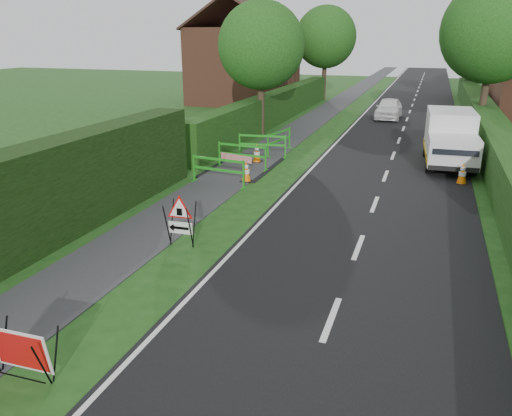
# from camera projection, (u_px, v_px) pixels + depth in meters

# --- Properties ---
(ground) EXTENTS (120.00, 120.00, 0.00)m
(ground) POSITION_uv_depth(u_px,v_px,m) (185.00, 323.00, 9.12)
(ground) COLOR #1A4213
(ground) RESTS_ON ground
(road_surface) EXTENTS (6.00, 90.00, 0.02)m
(road_surface) POSITION_uv_depth(u_px,v_px,m) (414.00, 101.00, 39.57)
(road_surface) COLOR black
(road_surface) RESTS_ON ground
(footpath) EXTENTS (2.00, 90.00, 0.02)m
(footpath) POSITION_uv_depth(u_px,v_px,m) (345.00, 99.00, 41.28)
(footpath) COLOR #2D2D30
(footpath) RESTS_ON ground
(hedge_west_far) EXTENTS (1.00, 24.00, 1.80)m
(hedge_west_far) POSITION_uv_depth(u_px,v_px,m) (276.00, 122.00, 30.30)
(hedge_west_far) COLOR #14380F
(hedge_west_far) RESTS_ON ground
(hedge_east) EXTENTS (1.20, 50.00, 1.50)m
(hedge_east) POSITION_uv_depth(u_px,v_px,m) (491.00, 158.00, 21.38)
(hedge_east) COLOR #14380F
(hedge_east) RESTS_ON ground
(house_west) EXTENTS (7.50, 7.40, 7.88)m
(house_west) POSITION_uv_depth(u_px,v_px,m) (244.00, 64.00, 38.03)
(house_west) COLOR brown
(house_west) RESTS_ON ground
(tree_nw) EXTENTS (4.40, 4.40, 6.70)m
(tree_nw) POSITION_uv_depth(u_px,v_px,m) (261.00, 46.00, 25.13)
(tree_nw) COLOR #2D2116
(tree_nw) RESTS_ON ground
(tree_ne) EXTENTS (5.20, 5.20, 7.79)m
(tree_ne) POSITION_uv_depth(u_px,v_px,m) (494.00, 31.00, 25.07)
(tree_ne) COLOR #2D2116
(tree_ne) RESTS_ON ground
(tree_fw) EXTENTS (4.80, 4.80, 7.24)m
(tree_fw) POSITION_uv_depth(u_px,v_px,m) (326.00, 37.00, 39.30)
(tree_fw) COLOR #2D2116
(tree_fw) RESTS_ON ground
(tree_fe) EXTENTS (4.20, 4.20, 6.33)m
(tree_fe) POSITION_uv_depth(u_px,v_px,m) (472.00, 45.00, 39.66)
(tree_fe) COLOR #2D2116
(tree_fe) RESTS_ON ground
(red_rect_sign) EXTENTS (1.02, 0.62, 0.84)m
(red_rect_sign) POSITION_uv_depth(u_px,v_px,m) (21.00, 352.00, 7.50)
(red_rect_sign) COLOR black
(red_rect_sign) RESTS_ON ground
(triangle_sign) EXTENTS (0.80, 0.80, 1.12)m
(triangle_sign) POSITION_uv_depth(u_px,v_px,m) (179.00, 217.00, 12.18)
(triangle_sign) COLOR black
(triangle_sign) RESTS_ON ground
(works_van) EXTENTS (2.06, 4.70, 2.10)m
(works_van) POSITION_uv_depth(u_px,v_px,m) (450.00, 137.00, 19.96)
(works_van) COLOR silver
(works_van) RESTS_ON ground
(traffic_cone_0) EXTENTS (0.38, 0.38, 0.79)m
(traffic_cone_0) POSITION_uv_depth(u_px,v_px,m) (462.00, 173.00, 17.51)
(traffic_cone_0) COLOR black
(traffic_cone_0) RESTS_ON ground
(traffic_cone_1) EXTENTS (0.38, 0.38, 0.79)m
(traffic_cone_1) POSITION_uv_depth(u_px,v_px,m) (456.00, 162.00, 19.10)
(traffic_cone_1) COLOR black
(traffic_cone_1) RESTS_ON ground
(traffic_cone_2) EXTENTS (0.38, 0.38, 0.79)m
(traffic_cone_2) POSITION_uv_depth(u_px,v_px,m) (459.00, 146.00, 21.78)
(traffic_cone_2) COLOR black
(traffic_cone_2) RESTS_ON ground
(traffic_cone_3) EXTENTS (0.38, 0.38, 0.79)m
(traffic_cone_3) POSITION_uv_depth(u_px,v_px,m) (246.00, 171.00, 17.80)
(traffic_cone_3) COLOR black
(traffic_cone_3) RESTS_ON ground
(traffic_cone_4) EXTENTS (0.38, 0.38, 0.79)m
(traffic_cone_4) POSITION_uv_depth(u_px,v_px,m) (257.00, 153.00, 20.53)
(traffic_cone_4) COLOR black
(traffic_cone_4) RESTS_ON ground
(ped_barrier_0) EXTENTS (2.09, 0.61, 1.00)m
(ped_barrier_0) POSITION_uv_depth(u_px,v_px,m) (218.00, 168.00, 17.34)
(ped_barrier_0) COLOR #1D911A
(ped_barrier_0) RESTS_ON ground
(ped_barrier_1) EXTENTS (2.08, 0.51, 1.00)m
(ped_barrier_1) POSITION_uv_depth(u_px,v_px,m) (242.00, 153.00, 19.50)
(ped_barrier_1) COLOR #1D911A
(ped_barrier_1) RESTS_ON ground
(ped_barrier_2) EXTENTS (2.09, 0.60, 1.00)m
(ped_barrier_2) POSITION_uv_depth(u_px,v_px,m) (262.00, 143.00, 21.34)
(ped_barrier_2) COLOR #1D911A
(ped_barrier_2) RESTS_ON ground
(ped_barrier_3) EXTENTS (0.77, 2.09, 1.00)m
(ped_barrier_3) POSITION_uv_depth(u_px,v_px,m) (279.00, 139.00, 22.15)
(ped_barrier_3) COLOR #1D911A
(ped_barrier_3) RESTS_ON ground
(redwhite_plank) EXTENTS (1.45, 0.45, 0.25)m
(redwhite_plank) POSITION_uv_depth(u_px,v_px,m) (236.00, 169.00, 19.62)
(redwhite_plank) COLOR red
(redwhite_plank) RESTS_ON ground
(hatchback_car) EXTENTS (1.53, 3.75, 1.27)m
(hatchback_car) POSITION_uv_depth(u_px,v_px,m) (389.00, 108.00, 31.26)
(hatchback_car) COLOR white
(hatchback_car) RESTS_ON ground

